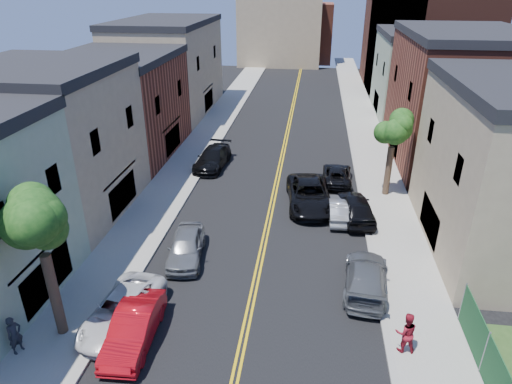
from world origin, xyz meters
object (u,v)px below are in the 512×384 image
(black_car_left, at_px, (213,158))
(silver_car_right, at_px, (340,209))
(white_pickup, at_px, (123,310))
(black_suv_lane, at_px, (309,195))
(black_car_right, at_px, (356,207))
(pedestrian_left, at_px, (15,335))
(red_sedan, at_px, (134,327))
(pedestrian_right, at_px, (406,333))
(grey_car_left, at_px, (186,247))
(dark_car_right_far, at_px, (337,175))
(grey_car_right, at_px, (366,277))

(black_car_left, xyz_separation_m, silver_car_right, (10.00, -7.53, -0.11))
(white_pickup, relative_size, black_suv_lane, 0.84)
(black_car_right, height_order, pedestrian_left, pedestrian_left)
(red_sedan, xyz_separation_m, black_suv_lane, (7.08, 13.67, 0.10))
(silver_car_right, xyz_separation_m, pedestrian_left, (-13.60, -13.48, 0.34))
(white_pickup, xyz_separation_m, pedestrian_right, (12.20, -0.20, 0.36))
(red_sedan, relative_size, grey_car_left, 1.02)
(dark_car_right_far, bearing_deg, red_sedan, 64.75)
(grey_car_right, height_order, dark_car_right_far, grey_car_right)
(black_car_right, height_order, pedestrian_right, pedestrian_right)
(red_sedan, distance_m, black_car_left, 19.73)
(dark_car_right_far, bearing_deg, black_car_right, 101.75)
(silver_car_right, bearing_deg, grey_car_left, 31.90)
(red_sedan, height_order, pedestrian_right, pedestrian_right)
(grey_car_left, bearing_deg, dark_car_right_far, 45.69)
(black_car_left, height_order, pedestrian_right, pedestrian_right)
(red_sedan, bearing_deg, black_car_left, 90.23)
(white_pickup, bearing_deg, red_sedan, -42.65)
(white_pickup, distance_m, pedestrian_left, 4.29)
(black_car_right, distance_m, silver_car_right, 1.02)
(grey_car_left, xyz_separation_m, black_car_right, (9.58, 5.87, 0.05))
(grey_car_left, height_order, pedestrian_right, pedestrian_right)
(red_sedan, xyz_separation_m, pedestrian_right, (11.28, 0.81, 0.32))
(red_sedan, distance_m, pedestrian_left, 4.72)
(silver_car_right, height_order, black_suv_lane, black_suv_lane)
(black_car_left, bearing_deg, black_car_right, -29.49)
(black_car_right, xyz_separation_m, black_suv_lane, (-3.00, 1.39, 0.03))
(silver_car_right, height_order, pedestrian_left, pedestrian_left)
(grey_car_right, bearing_deg, pedestrian_right, 112.29)
(white_pickup, height_order, black_car_left, black_car_left)
(black_car_right, bearing_deg, grey_car_left, 24.06)
(black_car_left, distance_m, pedestrian_left, 21.32)
(red_sedan, xyz_separation_m, grey_car_right, (10.08, 4.92, -0.02))
(black_car_right, bearing_deg, black_suv_lane, -32.25)
(grey_car_right, distance_m, silver_car_right, 7.32)
(black_suv_lane, bearing_deg, pedestrian_left, -134.36)
(black_car_right, distance_m, pedestrian_left, 19.95)
(red_sedan, xyz_separation_m, black_car_right, (10.08, 12.28, 0.07))
(black_car_left, height_order, dark_car_right_far, black_car_left)
(white_pickup, height_order, pedestrian_left, pedestrian_left)
(grey_car_left, relative_size, black_car_right, 0.93)
(white_pickup, relative_size, grey_car_left, 1.14)
(black_car_left, bearing_deg, pedestrian_left, -95.19)
(grey_car_left, distance_m, dark_car_right_far, 14.31)
(dark_car_right_far, bearing_deg, black_suv_lane, 66.06)
(grey_car_right, height_order, silver_car_right, grey_car_right)
(black_car_right, distance_m, pedestrian_right, 11.53)
(silver_car_right, distance_m, pedestrian_left, 19.15)
(black_car_left, xyz_separation_m, pedestrian_left, (-3.60, -21.01, 0.23))
(red_sedan, xyz_separation_m, silver_car_right, (9.07, 12.17, -0.09))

